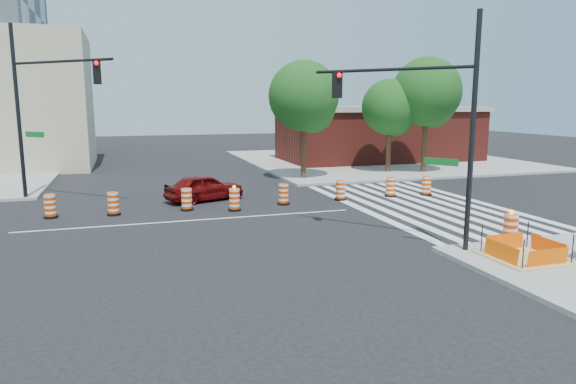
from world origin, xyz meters
name	(u,v)px	position (x,y,z in m)	size (l,w,h in m)	color
ground	(193,220)	(0.00, 0.00, 0.00)	(120.00, 120.00, 0.00)	black
sidewalk_ne	(378,160)	(18.00, 18.00, 0.07)	(22.00, 22.00, 0.15)	gray
crosswalk_east	(420,205)	(10.95, 0.00, 0.01)	(6.75, 13.50, 0.01)	silver
lane_centerline	(193,220)	(0.00, 0.00, 0.01)	(14.00, 0.12, 0.01)	silver
excavation_pit	(525,256)	(9.00, -9.00, 0.22)	(2.20, 2.20, 0.90)	tan
brick_storefront	(378,134)	(18.00, 18.00, 2.32)	(16.50, 8.50, 4.60)	maroon
red_coupe	(204,187)	(1.13, 4.32, 0.68)	(1.60, 3.99, 1.36)	#5E0808
signal_pole_se	(424,111)	(6.86, -6.41, 4.64)	(3.73, 4.49, 7.55)	black
signal_pole_nw	(42,96)	(-6.27, 6.09, 5.24)	(4.80, 4.55, 8.55)	black
pit_drum	(510,229)	(9.78, -7.44, 0.63)	(0.59, 0.59, 1.17)	black
tree_north_c	(304,100)	(8.31, 9.53, 5.06)	(4.43, 4.43, 7.53)	#382314
tree_north_d	(390,110)	(14.96, 10.61, 4.38)	(3.84, 3.84, 6.53)	#382314
tree_north_e	(427,96)	(17.28, 9.75, 5.37)	(4.70, 4.70, 7.99)	#382314
median_drum_2	(50,207)	(-5.79, 2.35, 0.48)	(0.60, 0.60, 1.02)	black
median_drum_3	(113,204)	(-3.21, 2.11, 0.48)	(0.60, 0.60, 1.02)	black
median_drum_4	(187,200)	(-0.01, 2.17, 0.48)	(0.60, 0.60, 1.02)	black
median_drum_5	(234,200)	(2.07, 1.43, 0.49)	(0.60, 0.60, 1.18)	black
median_drum_6	(283,195)	(4.63, 2.12, 0.48)	(0.60, 0.60, 1.02)	black
median_drum_7	(340,191)	(7.73, 2.32, 0.48)	(0.60, 0.60, 1.02)	black
median_drum_8	(390,188)	(10.64, 2.42, 0.48)	(0.60, 0.60, 1.02)	black
median_drum_9	(426,187)	(12.67, 2.21, 0.48)	(0.60, 0.60, 1.02)	black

